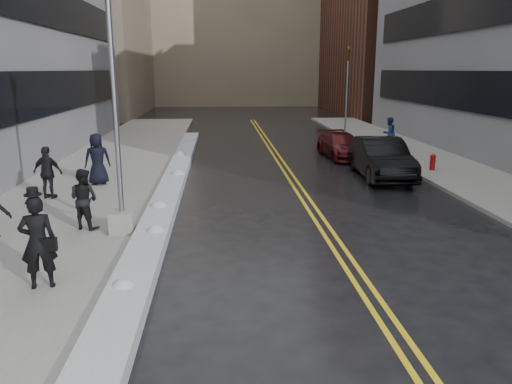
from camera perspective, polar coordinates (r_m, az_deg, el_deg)
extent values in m
plane|color=black|center=(12.38, -1.30, -7.82)|extent=(160.00, 160.00, 0.00)
cube|color=gray|center=(22.56, -17.40, 1.72)|extent=(5.50, 50.00, 0.15)
cube|color=gray|center=(24.36, 21.61, 2.24)|extent=(4.00, 50.00, 0.15)
cube|color=gold|center=(22.16, 3.46, 1.93)|extent=(0.12, 50.00, 0.01)
cube|color=gold|center=(22.20, 4.23, 1.94)|extent=(0.12, 50.00, 0.01)
cube|color=silver|center=(20.07, -9.48, 0.99)|extent=(0.90, 30.00, 0.34)
cube|color=gray|center=(57.63, -20.15, 17.45)|extent=(14.00, 22.00, 18.00)
cube|color=gray|center=(71.82, -2.24, 18.97)|extent=(36.00, 16.00, 22.00)
cube|color=gray|center=(14.37, -15.01, -3.30)|extent=(0.65, 0.65, 0.60)
cylinder|color=gray|center=(13.77, -16.01, 12.00)|extent=(0.14, 0.14, 7.00)
cylinder|color=maroon|center=(23.88, 19.53, 3.11)|extent=(0.24, 0.24, 0.60)
sphere|color=maroon|center=(23.83, 19.59, 3.82)|extent=(0.26, 0.26, 0.26)
cylinder|color=maroon|center=(23.87, 19.54, 3.23)|extent=(0.25, 0.10, 0.10)
cylinder|color=gray|center=(36.68, 10.31, 10.63)|extent=(0.14, 0.14, 5.00)
imported|color=#594C0C|center=(36.64, 10.52, 15.32)|extent=(0.16, 0.20, 1.00)
imported|color=black|center=(11.16, -23.66, -5.27)|extent=(0.81, 0.62, 1.97)
imported|color=black|center=(14.87, -19.08, -0.74)|extent=(1.04, 0.95, 1.74)
imported|color=black|center=(20.49, -17.67, 3.62)|extent=(1.13, 0.89, 2.02)
imported|color=black|center=(18.83, -22.69, 2.06)|extent=(1.16, 0.69, 1.84)
imported|color=navy|center=(29.59, 14.95, 6.53)|extent=(1.07, 0.99, 1.78)
imported|color=black|center=(22.09, 14.08, 3.76)|extent=(2.03, 5.27, 1.71)
imported|color=#440A0F|center=(26.87, 9.74, 5.26)|extent=(2.14, 4.59, 1.30)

